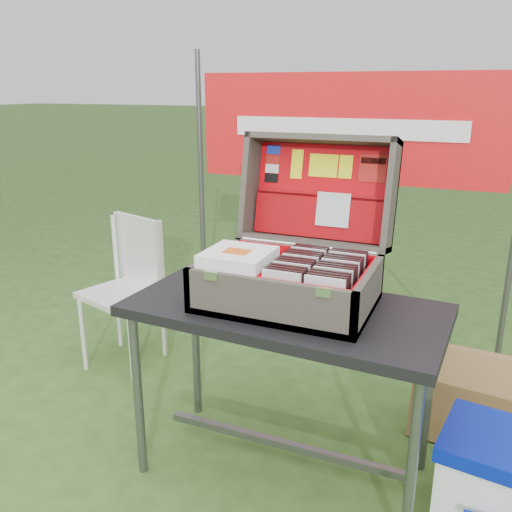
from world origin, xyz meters
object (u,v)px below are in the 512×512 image
at_px(chair, 122,295).
at_px(cardboard_box, 461,398).
at_px(table, 284,391).
at_px(cooler, 508,492).
at_px(suitcase, 294,224).

relative_size(chair, cardboard_box, 1.87).
bearing_deg(table, chair, 158.80).
xyz_separation_m(cooler, chair, (-1.96, 0.55, 0.21)).
height_order(suitcase, cardboard_box, suitcase).
height_order(suitcase, cooler, suitcase).
bearing_deg(cardboard_box, chair, -177.15).
distance_m(suitcase, cooler, 1.17).
distance_m(table, cooler, 0.84).
bearing_deg(suitcase, cooler, -7.95).
bearing_deg(table, suitcase, 90.80).
relative_size(table, chair, 1.43).
height_order(table, suitcase, suitcase).
relative_size(table, cooler, 2.60).
bearing_deg(suitcase, chair, 159.27).
bearing_deg(chair, table, -6.32).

